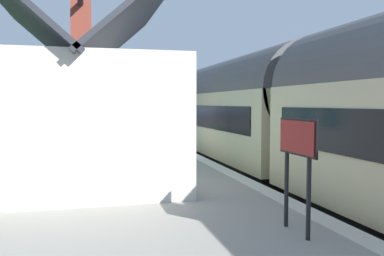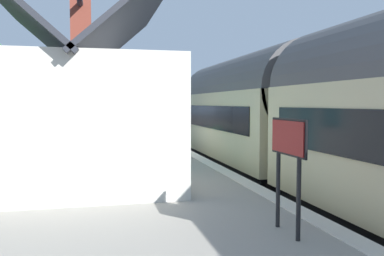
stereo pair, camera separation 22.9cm
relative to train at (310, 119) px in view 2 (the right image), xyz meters
name	(u,v)px [view 2 (the right image)]	position (x,y,z in m)	size (l,w,h in m)	color
ground_plane	(218,173)	(5.09, 0.90, -2.22)	(160.00, 160.00, 0.00)	#383330
platform	(108,166)	(5.09, 4.95, -1.79)	(32.00, 6.10, 0.85)	gray
platform_edge_coping	(187,151)	(5.09, 2.08, -1.36)	(32.00, 0.36, 0.02)	beige
rail_near	(258,170)	(5.09, -0.72, -2.15)	(52.00, 0.08, 0.14)	gray
rail_far	(222,171)	(5.09, 0.72, -2.15)	(52.00, 0.08, 0.14)	gray
train	(310,119)	(0.00, 0.00, 0.00)	(18.23, 2.73, 4.32)	black
station_building	(81,114)	(1.40, 5.70, 0.14)	(7.79, 4.35, 5.47)	silver
bench_by_lamp	(117,127)	(12.99, 4.23, -0.89)	(1.41, 0.47, 0.88)	brown
bench_near_building	(117,125)	(15.79, 4.12, -0.89)	(1.42, 0.50, 0.88)	brown
bench_mid_platform	(124,134)	(8.18, 4.16, -0.89)	(1.42, 0.48, 0.88)	brown
bench_platform_end	(125,130)	(10.19, 3.99, -0.89)	(1.40, 0.44, 0.88)	brown
planter_corner_building	(125,132)	(11.91, 3.86, -1.10)	(0.92, 0.32, 0.55)	teal
planter_bench_left	(48,136)	(7.49, 7.19, -0.90)	(0.59, 0.59, 0.87)	black
planter_under_sign	(77,135)	(8.13, 6.11, -0.91)	(0.52, 0.52, 0.86)	black
lamp_post_platform	(154,82)	(6.87, 3.06, 1.25)	(0.32, 0.50, 3.76)	black
station_sign_board	(288,147)	(-4.36, 2.80, -0.18)	(0.96, 0.06, 1.57)	black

